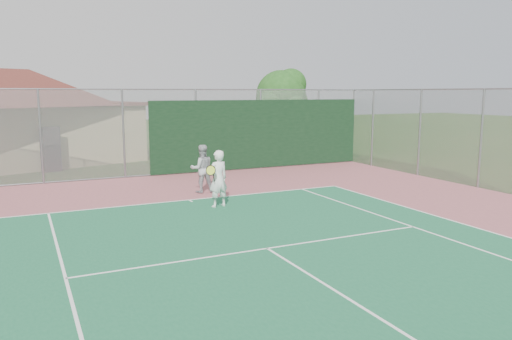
# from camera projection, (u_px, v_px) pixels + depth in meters

# --- Properties ---
(back_fence) EXTENTS (20.08, 0.11, 3.53)m
(back_fence) POSITION_uv_depth(u_px,v_px,m) (199.00, 134.00, 20.91)
(back_fence) COLOR gray
(back_fence) RESTS_ON ground
(side_fence_right) EXTENTS (0.08, 9.00, 3.50)m
(side_fence_right) POSITION_uv_depth(u_px,v_px,m) (420.00, 133.00, 20.25)
(side_fence_right) COLOR gray
(side_fence_right) RESTS_ON ground
(clubhouse) EXTENTS (14.11, 11.48, 5.27)m
(clubhouse) POSITION_uv_depth(u_px,v_px,m) (1.00, 107.00, 23.48)
(clubhouse) COLOR tan
(clubhouse) RESTS_ON ground
(tree) EXTENTS (3.39, 3.21, 4.73)m
(tree) POSITION_uv_depth(u_px,v_px,m) (282.00, 97.00, 28.49)
(tree) COLOR #352313
(tree) RESTS_ON ground
(player_white_front) EXTENTS (0.87, 0.74, 1.69)m
(player_white_front) POSITION_uv_depth(u_px,v_px,m) (218.00, 179.00, 14.65)
(player_white_front) COLOR white
(player_white_front) RESTS_ON ground
(player_grey_back) EXTENTS (0.86, 0.70, 1.62)m
(player_grey_back) POSITION_uv_depth(u_px,v_px,m) (202.00, 169.00, 16.82)
(player_grey_back) COLOR #A5A8AA
(player_grey_back) RESTS_ON ground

